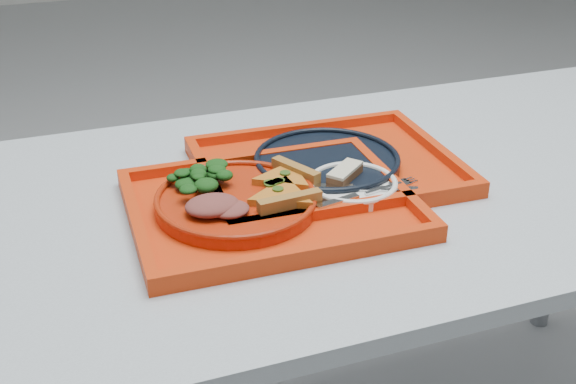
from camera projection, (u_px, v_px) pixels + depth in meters
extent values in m
cube|color=#9BA2AD|center=(381.00, 185.00, 1.29)|extent=(1.60, 0.80, 0.03)
cylinder|color=gray|center=(560.00, 216.00, 1.95)|extent=(0.05, 0.05, 0.72)
cube|color=red|center=(271.00, 209.00, 1.17)|extent=(0.46, 0.36, 0.01)
cube|color=red|center=(327.00, 170.00, 1.30)|extent=(0.46, 0.36, 0.01)
cylinder|color=#A7240B|center=(236.00, 203.00, 1.16)|extent=(0.26, 0.26, 0.02)
cylinder|color=white|center=(352.00, 188.00, 1.21)|extent=(0.15, 0.15, 0.01)
cylinder|color=black|center=(327.00, 163.00, 1.29)|extent=(0.26, 0.26, 0.02)
ellipsoid|color=black|center=(199.00, 177.00, 1.17)|extent=(0.09, 0.08, 0.05)
ellipsoid|color=brown|center=(212.00, 205.00, 1.11)|extent=(0.08, 0.07, 0.03)
cube|color=#4C2D19|center=(345.00, 175.00, 1.22)|extent=(0.08, 0.07, 0.02)
cube|color=beige|center=(345.00, 169.00, 1.21)|extent=(0.08, 0.07, 0.01)
cube|color=silver|center=(362.00, 187.00, 1.19)|extent=(0.18, 0.08, 0.01)
cube|color=silver|center=(365.00, 194.00, 1.17)|extent=(0.19, 0.06, 0.01)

